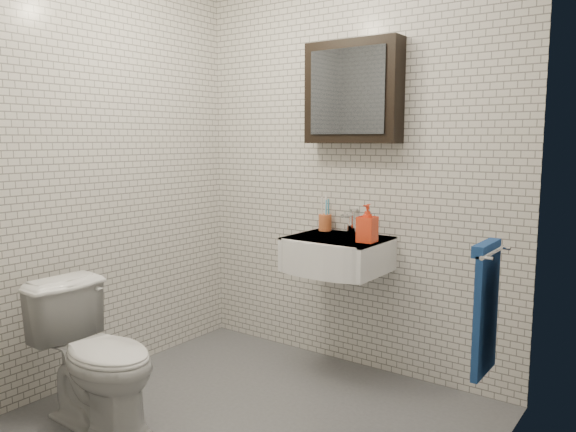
# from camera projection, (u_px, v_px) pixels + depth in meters

# --- Properties ---
(ground) EXTENTS (2.20, 2.00, 0.01)m
(ground) POSITION_uv_depth(u_px,v_px,m) (249.00, 423.00, 2.83)
(ground) COLOR #52545A
(ground) RESTS_ON ground
(room_shell) EXTENTS (2.22, 2.02, 2.51)m
(room_shell) POSITION_uv_depth(u_px,v_px,m) (246.00, 130.00, 2.63)
(room_shell) COLOR silver
(room_shell) RESTS_ON ground
(washbasin) EXTENTS (0.55, 0.50, 0.20)m
(washbasin) POSITION_uv_depth(u_px,v_px,m) (334.00, 254.00, 3.29)
(washbasin) COLOR white
(washbasin) RESTS_ON room_shell
(faucet) EXTENTS (0.06, 0.20, 0.15)m
(faucet) POSITION_uv_depth(u_px,v_px,m) (351.00, 223.00, 3.42)
(faucet) COLOR silver
(faucet) RESTS_ON washbasin
(mirror_cabinet) EXTENTS (0.60, 0.15, 0.60)m
(mirror_cabinet) POSITION_uv_depth(u_px,v_px,m) (353.00, 92.00, 3.32)
(mirror_cabinet) COLOR black
(mirror_cabinet) RESTS_ON room_shell
(towel_rail) EXTENTS (0.09, 0.30, 0.58)m
(towel_rail) POSITION_uv_depth(u_px,v_px,m) (486.00, 303.00, 2.41)
(towel_rail) COLOR silver
(towel_rail) RESTS_ON room_shell
(toothbrush_cup) EXTENTS (0.10, 0.10, 0.23)m
(toothbrush_cup) POSITION_uv_depth(u_px,v_px,m) (325.00, 222.00, 3.55)
(toothbrush_cup) COLOR #C55F31
(toothbrush_cup) RESTS_ON washbasin
(soap_bottle) EXTENTS (0.10, 0.10, 0.22)m
(soap_bottle) POSITION_uv_depth(u_px,v_px,m) (367.00, 223.00, 3.13)
(soap_bottle) COLOR orange
(soap_bottle) RESTS_ON washbasin
(toilet) EXTENTS (0.71, 0.42, 0.72)m
(toilet) POSITION_uv_depth(u_px,v_px,m) (98.00, 356.00, 2.77)
(toilet) COLOR white
(toilet) RESTS_ON ground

